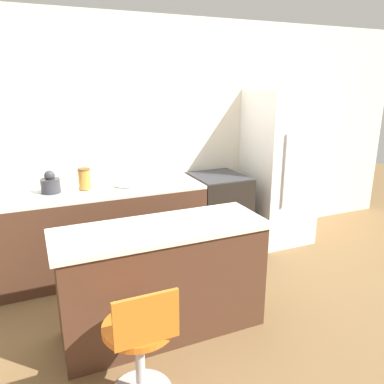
# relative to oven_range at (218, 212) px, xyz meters

# --- Properties ---
(ground_plane) EXTENTS (14.00, 14.00, 0.00)m
(ground_plane) POSITION_rel_oven_range_xyz_m (-1.13, -0.35, -0.45)
(ground_plane) COLOR brown
(wall_back) EXTENTS (8.00, 0.06, 2.60)m
(wall_back) POSITION_rel_oven_range_xyz_m (-1.13, 0.36, 0.85)
(wall_back) COLOR silver
(wall_back) RESTS_ON ground_plane
(back_counter) EXTENTS (2.37, 0.66, 0.89)m
(back_counter) POSITION_rel_oven_range_xyz_m (-1.49, 0.00, -0.00)
(back_counter) COLOR #4C2D1E
(back_counter) RESTS_ON ground_plane
(kitchen_island) EXTENTS (1.61, 0.59, 0.88)m
(kitchen_island) POSITION_rel_oven_range_xyz_m (-1.10, -1.20, -0.00)
(kitchen_island) COLOR #4C2D1E
(kitchen_island) RESTS_ON ground_plane
(oven_range) EXTENTS (0.59, 0.67, 0.89)m
(oven_range) POSITION_rel_oven_range_xyz_m (0.00, 0.00, 0.00)
(oven_range) COLOR black
(oven_range) RESTS_ON ground_plane
(refrigerator) EXTENTS (0.70, 0.74, 1.84)m
(refrigerator) POSITION_rel_oven_range_xyz_m (0.81, -0.03, 0.48)
(refrigerator) COLOR silver
(refrigerator) RESTS_ON ground_plane
(stool_chair) EXTENTS (0.44, 0.44, 0.82)m
(stool_chair) POSITION_rel_oven_range_xyz_m (-1.46, -1.81, -0.06)
(stool_chair) COLOR #B7B7BC
(stool_chair) RESTS_ON ground_plane
(kettle) EXTENTS (0.18, 0.18, 0.22)m
(kettle) POSITION_rel_oven_range_xyz_m (-1.80, 0.04, 0.53)
(kettle) COLOR #333338
(kettle) RESTS_ON back_counter
(mixing_bowl) EXTENTS (0.30, 0.30, 0.08)m
(mixing_bowl) POSITION_rel_oven_range_xyz_m (-1.04, 0.04, 0.49)
(mixing_bowl) COLOR white
(mixing_bowl) RESTS_ON back_counter
(canister_jar) EXTENTS (0.13, 0.13, 0.21)m
(canister_jar) POSITION_rel_oven_range_xyz_m (-1.48, 0.04, 0.55)
(canister_jar) COLOR #B77F33
(canister_jar) RESTS_ON back_counter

